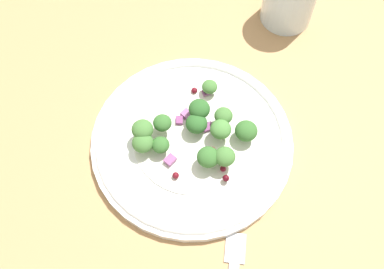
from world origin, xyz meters
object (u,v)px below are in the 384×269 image
Objects in this scene: plate at (192,141)px; broccoli_floret_2 at (225,157)px; broccoli_floret_0 at (223,116)px; broccoli_floret_1 at (246,130)px.

broccoli_floret_2 reaches higher than plate.
broccoli_floret_0 is 0.92× the size of broccoli_floret_2.
broccoli_floret_2 is (-1.54, 5.73, 0.19)cm from broccoli_floret_0.
broccoli_floret_1 is 1.12× the size of broccoli_floret_2.
plate is 6.05cm from broccoli_floret_2.
broccoli_floret_0 reaches higher than plate.
broccoli_floret_0 is at bearing -74.99° from broccoli_floret_2.
plate is 7.38cm from broccoli_floret_1.
broccoli_floret_2 is at bearing 154.15° from plate.
broccoli_floret_2 is (1.78, 4.71, 0.52)cm from broccoli_floret_1.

